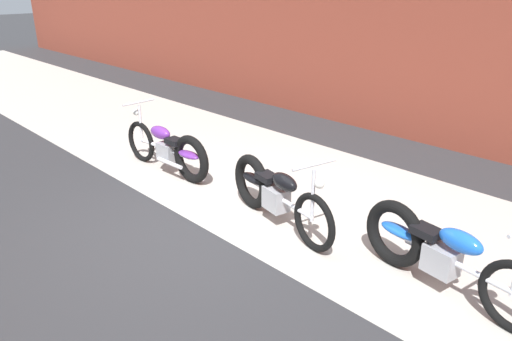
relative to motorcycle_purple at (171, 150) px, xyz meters
The scene contains 5 objects.
ground_plane 1.91m from the motorcycle_purple, 23.41° to the right, with size 80.00×80.00×0.00m, color #2D2D30.
sidewalk_slab 2.03m from the motorcycle_purple, 30.43° to the left, with size 36.00×3.50×0.01m, color #B2ADA3.
motorcycle_purple is the anchor object (origin of this frame).
motorcycle_black 2.20m from the motorcycle_purple, ahead, with size 1.99×0.70×1.03m.
motorcycle_blue 4.25m from the motorcycle_purple, ahead, with size 2.00×0.65×1.03m.
Camera 1 is at (4.25, -3.16, 2.87)m, focal length 33.88 mm.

